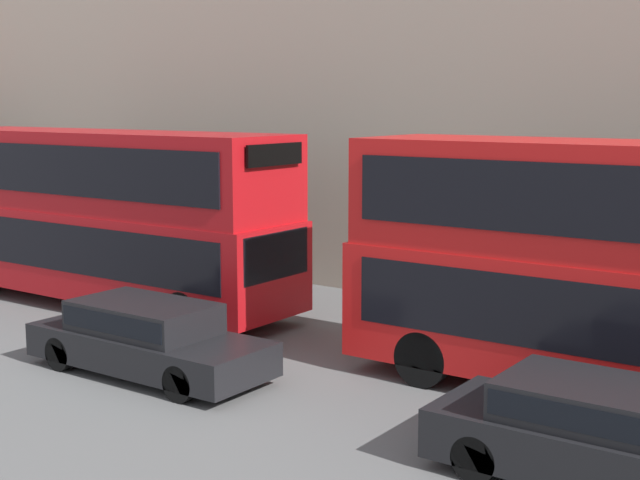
% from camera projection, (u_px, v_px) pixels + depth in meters
% --- Properties ---
extents(bus_second_in_queue, '(2.59, 10.85, 4.25)m').
position_uv_depth(bus_second_in_queue, '(101.00, 210.00, 21.65)').
color(bus_second_in_queue, '#A80F14').
rests_on(bus_second_in_queue, ground).
extents(car_dark_sedan, '(1.84, 4.47, 1.37)m').
position_uv_depth(car_dark_sedan, '(602.00, 432.00, 11.50)').
color(car_dark_sedan, black).
rests_on(car_dark_sedan, ground).
extents(car_hatchback, '(1.79, 4.79, 1.34)m').
position_uv_depth(car_hatchback, '(147.00, 336.00, 16.27)').
color(car_hatchback, black).
rests_on(car_hatchback, ground).
extents(pedestrian, '(0.36, 0.36, 1.71)m').
position_uv_depth(pedestrian, '(39.00, 238.00, 27.38)').
color(pedestrian, '#26262D').
rests_on(pedestrian, ground).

